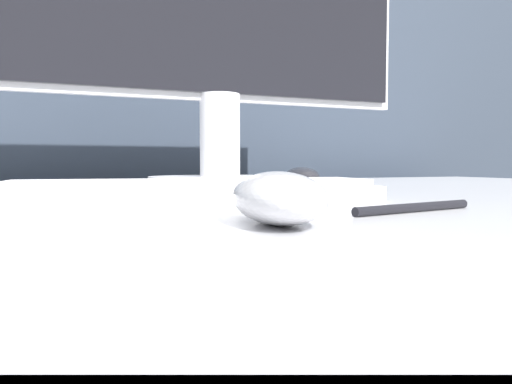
{
  "coord_description": "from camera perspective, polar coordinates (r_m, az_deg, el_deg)",
  "views": [
    {
      "loc": [
        -0.21,
        -0.6,
        0.75
      ],
      "look_at": [
        -0.06,
        -0.25,
        0.73
      ],
      "focal_mm": 35.0,
      "sensor_mm": 36.0,
      "label": 1
    }
  ],
  "objects": [
    {
      "name": "computer_mouse_near",
      "position": [
        0.35,
        2.5,
        -0.64
      ],
      "size": [
        0.09,
        0.14,
        0.04
      ],
      "rotation": [
        0.0,
        0.0,
        -0.23
      ],
      "color": "silver",
      "rests_on": "desk"
    },
    {
      "name": "monitor",
      "position": [
        0.88,
        -4.24,
        19.61
      ],
      "size": [
        0.69,
        0.24,
        0.53
      ],
      "color": "white",
      "rests_on": "desk"
    },
    {
      "name": "computer_mouse_far",
      "position": [
        0.96,
        5.24,
        1.83
      ],
      "size": [
        0.09,
        0.13,
        0.03
      ],
      "rotation": [
        0.0,
        0.0,
        -0.25
      ],
      "color": "#232328",
      "rests_on": "desk"
    },
    {
      "name": "keyboard",
      "position": [
        0.57,
        -7.1,
        0.18
      ],
      "size": [
        0.43,
        0.17,
        0.02
      ],
      "rotation": [
        0.0,
        0.0,
        -0.14
      ],
      "color": "white",
      "rests_on": "desk"
    },
    {
      "name": "pen",
      "position": [
        0.45,
        17.65,
        -1.71
      ],
      "size": [
        0.14,
        0.04,
        0.01
      ],
      "rotation": [
        0.0,
        0.0,
        0.19
      ],
      "color": "black",
      "rests_on": "desk"
    },
    {
      "name": "partition_panel",
      "position": [
        1.34,
        -14.4,
        1.72
      ],
      "size": [
        5.0,
        0.03,
        1.43
      ],
      "color": "#333D4C",
      "rests_on": "ground_plane"
    }
  ]
}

